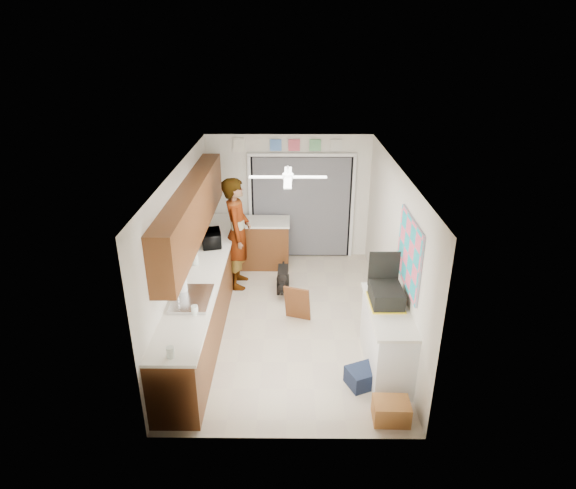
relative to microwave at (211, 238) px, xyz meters
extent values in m
plane|color=#BEAD99|center=(1.30, -0.83, -1.07)|extent=(5.00, 5.00, 0.00)
plane|color=white|center=(1.30, -0.83, 1.43)|extent=(5.00, 5.00, 0.00)
plane|color=silver|center=(1.30, 1.67, 0.18)|extent=(3.20, 0.00, 3.20)
plane|color=silver|center=(1.30, -3.33, 0.18)|extent=(3.20, 0.00, 3.20)
plane|color=silver|center=(-0.30, -0.83, 0.18)|extent=(0.00, 5.00, 5.00)
plane|color=silver|center=(2.90, -0.83, 0.18)|extent=(0.00, 5.00, 5.00)
cube|color=#5F3116|center=(0.00, -0.83, -0.62)|extent=(0.60, 4.80, 0.90)
cube|color=white|center=(0.01, -0.83, -0.15)|extent=(0.62, 4.80, 0.04)
cube|color=#5F3116|center=(-0.14, -0.63, 0.73)|extent=(0.32, 4.00, 0.80)
cube|color=silver|center=(0.01, -1.83, -0.11)|extent=(0.50, 0.76, 0.06)
cylinder|color=silver|center=(-0.18, -1.83, -0.02)|extent=(0.03, 0.03, 0.22)
cube|color=#5F3116|center=(0.80, 1.17, -0.62)|extent=(1.00, 0.60, 0.90)
cube|color=white|center=(0.80, 1.17, -0.15)|extent=(1.04, 0.64, 0.04)
cube|color=black|center=(1.55, 1.64, -0.02)|extent=(2.00, 0.06, 2.10)
cube|color=slate|center=(1.55, 1.60, -0.02)|extent=(1.90, 0.03, 2.05)
cube|color=white|center=(0.53, 1.61, -0.02)|extent=(0.06, 0.04, 2.10)
cube|color=white|center=(2.57, 1.61, -0.02)|extent=(0.06, 0.04, 2.10)
cube|color=white|center=(1.55, 1.61, 1.05)|extent=(2.10, 0.04, 0.06)
cube|color=#5387DE|center=(1.05, 1.64, 1.23)|extent=(0.22, 0.02, 0.22)
cube|color=#DF5368|center=(1.40, 1.64, 1.23)|extent=(0.22, 0.02, 0.22)
cube|color=#65B276|center=(1.80, 1.64, 1.23)|extent=(0.22, 0.02, 0.22)
cube|color=silver|center=(2.20, 1.64, 1.23)|extent=(0.22, 0.02, 0.22)
cube|color=silver|center=(0.35, 1.64, 1.23)|extent=(0.22, 0.02, 0.26)
cube|color=white|center=(2.65, -2.03, -0.62)|extent=(0.50, 1.40, 0.90)
cube|color=white|center=(2.64, -2.03, -0.15)|extent=(0.54, 1.44, 0.04)
cube|color=#FF5D7D|center=(2.88, -1.83, 0.58)|extent=(0.03, 1.15, 0.95)
cube|color=white|center=(1.30, -0.63, 1.25)|extent=(1.14, 1.14, 0.24)
imported|color=black|center=(0.00, 0.00, 0.00)|extent=(0.41, 0.52, 0.26)
imported|color=silver|center=(-0.14, -0.75, 0.02)|extent=(0.13, 0.13, 0.29)
cylinder|color=silver|center=(0.12, -2.19, -0.07)|extent=(0.09, 0.09, 0.12)
cylinder|color=silver|center=(0.01, -3.08, -0.06)|extent=(0.11, 0.11, 0.13)
cylinder|color=white|center=(-0.15, -1.65, 0.02)|extent=(0.16, 0.16, 0.29)
cube|color=black|center=(2.62, -1.88, -0.01)|extent=(0.41, 0.55, 0.23)
cube|color=yellow|center=(2.62, -1.88, -0.12)|extent=(0.45, 0.59, 0.02)
cube|color=black|center=(2.62, -1.59, 0.24)|extent=(0.42, 0.03, 0.50)
cube|color=#BE763B|center=(2.55, -3.03, -0.93)|extent=(0.44, 0.33, 0.27)
cube|color=#151E36|center=(2.30, -2.40, -0.95)|extent=(0.50, 0.47, 0.24)
cube|color=#5F3116|center=(1.45, -0.85, -0.76)|extent=(0.44, 0.29, 0.61)
imported|color=white|center=(0.40, 0.35, -0.05)|extent=(0.49, 0.74, 2.03)
cube|color=black|center=(1.21, 0.12, -0.82)|extent=(0.28, 0.62, 0.49)
camera|label=1|loc=(1.36, -7.48, 3.19)|focal=30.00mm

